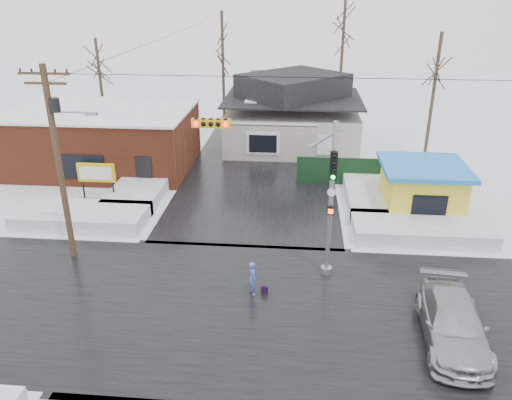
# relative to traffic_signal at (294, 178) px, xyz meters

# --- Properties ---
(ground) EXTENTS (120.00, 120.00, 0.00)m
(ground) POSITION_rel_traffic_signal_xyz_m (-2.43, -2.97, -4.54)
(ground) COLOR white
(ground) RESTS_ON ground
(road_ns) EXTENTS (10.00, 120.00, 0.02)m
(road_ns) POSITION_rel_traffic_signal_xyz_m (-2.43, -2.97, -4.53)
(road_ns) COLOR black
(road_ns) RESTS_ON ground
(road_ew) EXTENTS (120.00, 10.00, 0.02)m
(road_ew) POSITION_rel_traffic_signal_xyz_m (-2.43, -2.97, -4.53)
(road_ew) COLOR black
(road_ew) RESTS_ON ground
(snowbank_nw) EXTENTS (7.00, 3.00, 0.80)m
(snowbank_nw) POSITION_rel_traffic_signal_xyz_m (-11.43, 4.03, -4.14)
(snowbank_nw) COLOR white
(snowbank_nw) RESTS_ON ground
(snowbank_ne) EXTENTS (7.00, 3.00, 0.80)m
(snowbank_ne) POSITION_rel_traffic_signal_xyz_m (6.57, 4.03, -4.14)
(snowbank_ne) COLOR white
(snowbank_ne) RESTS_ON ground
(snowbank_nside_w) EXTENTS (3.00, 8.00, 0.80)m
(snowbank_nside_w) POSITION_rel_traffic_signal_xyz_m (-9.43, 9.03, -4.14)
(snowbank_nside_w) COLOR white
(snowbank_nside_w) RESTS_ON ground
(snowbank_nside_e) EXTENTS (3.00, 8.00, 0.80)m
(snowbank_nside_e) POSITION_rel_traffic_signal_xyz_m (4.57, 9.03, -4.14)
(snowbank_nside_e) COLOR white
(snowbank_nside_e) RESTS_ON ground
(traffic_signal) EXTENTS (6.05, 0.68, 7.00)m
(traffic_signal) POSITION_rel_traffic_signal_xyz_m (0.00, 0.00, 0.00)
(traffic_signal) COLOR gray
(traffic_signal) RESTS_ON ground
(utility_pole) EXTENTS (3.15, 0.44, 9.00)m
(utility_pole) POSITION_rel_traffic_signal_xyz_m (-10.36, 0.53, 0.57)
(utility_pole) COLOR #382619
(utility_pole) RESTS_ON ground
(brick_building) EXTENTS (12.20, 8.20, 4.12)m
(brick_building) POSITION_rel_traffic_signal_xyz_m (-13.43, 13.03, -2.46)
(brick_building) COLOR brown
(brick_building) RESTS_ON ground
(marquee_sign) EXTENTS (2.20, 0.21, 2.55)m
(marquee_sign) POSITION_rel_traffic_signal_xyz_m (-11.43, 6.53, -2.62)
(marquee_sign) COLOR black
(marquee_sign) RESTS_ON ground
(house) EXTENTS (10.40, 8.40, 5.76)m
(house) POSITION_rel_traffic_signal_xyz_m (-0.43, 19.03, -1.92)
(house) COLOR beige
(house) RESTS_ON ground
(kiosk) EXTENTS (4.60, 4.60, 2.88)m
(kiosk) POSITION_rel_traffic_signal_xyz_m (7.07, 7.03, -3.08)
(kiosk) COLOR yellow
(kiosk) RESTS_ON ground
(fence) EXTENTS (8.00, 0.12, 1.80)m
(fence) POSITION_rel_traffic_signal_xyz_m (4.07, 11.03, -3.64)
(fence) COLOR black
(fence) RESTS_ON ground
(tree_far_left) EXTENTS (3.00, 3.00, 10.00)m
(tree_far_left) POSITION_rel_traffic_signal_xyz_m (-6.43, 23.03, 3.41)
(tree_far_left) COLOR #332821
(tree_far_left) RESTS_ON ground
(tree_far_mid) EXTENTS (3.00, 3.00, 12.00)m
(tree_far_mid) POSITION_rel_traffic_signal_xyz_m (3.57, 25.03, 5.00)
(tree_far_mid) COLOR #332821
(tree_far_mid) RESTS_ON ground
(tree_far_right) EXTENTS (3.00, 3.00, 9.00)m
(tree_far_right) POSITION_rel_traffic_signal_xyz_m (9.57, 17.03, 2.62)
(tree_far_right) COLOR #332821
(tree_far_right) RESTS_ON ground
(tree_far_west) EXTENTS (3.00, 3.00, 8.00)m
(tree_far_west) POSITION_rel_traffic_signal_xyz_m (-16.43, 21.03, 1.82)
(tree_far_west) COLOR #332821
(tree_far_west) RESTS_ON ground
(pedestrian) EXTENTS (0.54, 0.65, 1.51)m
(pedestrian) POSITION_rel_traffic_signal_xyz_m (-1.58, -1.90, -3.78)
(pedestrian) COLOR #4459BE
(pedestrian) RESTS_ON ground
(car) EXTENTS (2.51, 5.36, 1.51)m
(car) POSITION_rel_traffic_signal_xyz_m (5.89, -4.22, -3.78)
(car) COLOR #A2A5A9
(car) RESTS_ON ground
(shopping_bag) EXTENTS (0.30, 0.18, 0.35)m
(shopping_bag) POSITION_rel_traffic_signal_xyz_m (-1.09, -1.84, -4.36)
(shopping_bag) COLOR black
(shopping_bag) RESTS_ON ground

